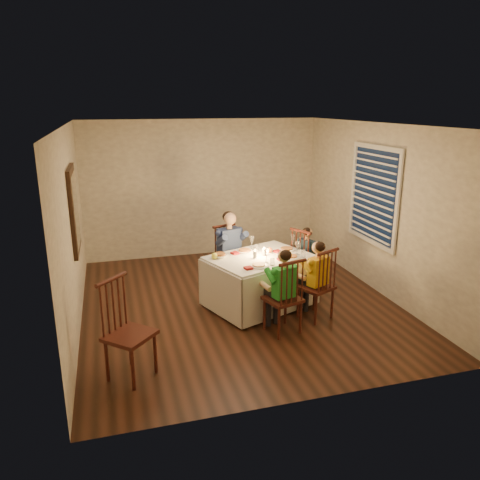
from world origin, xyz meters
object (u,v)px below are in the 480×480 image
object	(u,v)px
chair_adult	(230,288)
adult	(230,288)
serving_bowl	(220,256)
chair_near_right	(314,317)
child_teal	(306,289)
child_yellow	(314,317)
chair_extra	(133,376)
chair_near_left	(282,331)
dining_table	(260,271)
child_green	(282,331)
chair_end	(306,289)

from	to	relation	value
chair_adult	adult	bearing A→B (deg)	0.00
adult	serving_bowl	xyz separation A→B (m)	(-0.31, -0.63, 0.78)
chair_near_right	child_teal	bearing A→B (deg)	-131.32
child_yellow	child_teal	world-z (taller)	child_yellow
chair_extra	adult	world-z (taller)	adult
chair_adult	serving_bowl	world-z (taller)	serving_bowl
chair_near_left	child_teal	world-z (taller)	child_teal
child_teal	chair_near_right	bearing A→B (deg)	136.18
chair_near_left	chair_extra	world-z (taller)	chair_extra
chair_near_left	child_teal	size ratio (longest dim) A/B	1.00
dining_table	chair_near_left	xyz separation A→B (m)	(0.02, -0.87, -0.54)
chair_near_left	child_green	bearing A→B (deg)	180.00
chair_adult	child_yellow	bearing A→B (deg)	-74.25
chair_near_right	chair_extra	xyz separation A→B (m)	(-2.54, -0.81, 0.00)
serving_bowl	adult	bearing A→B (deg)	63.50
chair_near_left	chair_extra	size ratio (longest dim) A/B	0.91
chair_near_right	child_green	world-z (taller)	child_green
child_yellow	serving_bowl	size ratio (longest dim) A/B	5.60
child_teal	dining_table	bearing A→B (deg)	84.75
dining_table	chair_adult	world-z (taller)	dining_table
dining_table	serving_bowl	size ratio (longest dim) A/B	8.73
serving_bowl	child_teal	bearing A→B (deg)	9.75
chair_near_left	chair_end	distance (m)	1.51
chair_extra	child_teal	world-z (taller)	chair_extra
child_yellow	chair_extra	bearing A→B (deg)	-6.91
chair_near_right	chair_near_left	bearing A→B (deg)	-0.36
chair_end	chair_adult	bearing A→B (deg)	44.75
dining_table	adult	distance (m)	0.95
child_green	child_teal	bearing A→B (deg)	-140.94
chair_end	child_yellow	size ratio (longest dim) A/B	0.93
chair_adult	child_green	size ratio (longest dim) A/B	0.91
chair_near_right	adult	size ratio (longest dim) A/B	0.81
chair_extra	child_teal	distance (m)	3.34
dining_table	child_green	world-z (taller)	dining_table
chair_end	adult	bearing A→B (deg)	44.75
chair_adult	chair_near_right	world-z (taller)	same
chair_adult	child_yellow	distance (m)	1.60
chair_near_left	serving_bowl	bearing A→B (deg)	-74.50
chair_near_left	child_teal	distance (m)	1.51
chair_end	serving_bowl	bearing A→B (deg)	72.70
chair_end	child_teal	distance (m)	0.00
chair_extra	chair_near_right	bearing A→B (deg)	-28.86
chair_adult	chair_end	bearing A→B (deg)	-34.95
chair_end	chair_near_left	bearing A→B (deg)	117.54
dining_table	child_green	xyz separation A→B (m)	(0.02, -0.87, -0.54)
child_green	chair_adult	bearing A→B (deg)	-95.82
dining_table	serving_bowl	xyz separation A→B (m)	(-0.57, 0.11, 0.24)
chair_end	child_yellow	distance (m)	1.01
chair_extra	child_green	size ratio (longest dim) A/B	1.00
chair_near_left	adult	bearing A→B (deg)	-95.82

